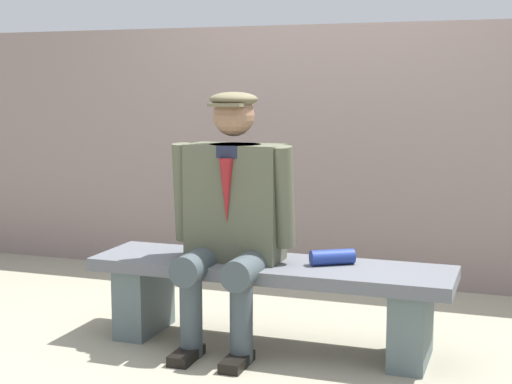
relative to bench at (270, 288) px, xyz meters
name	(u,v)px	position (x,y,z in m)	size (l,w,h in m)	color
ground_plane	(270,346)	(0.00, 0.00, -0.30)	(30.00, 30.00, 0.00)	gray
bench	(270,288)	(0.00, 0.00, 0.00)	(1.82, 0.47, 0.44)	#585B61
seated_man	(231,212)	(0.18, 0.06, 0.39)	(0.64, 0.58, 1.28)	#4F533F
rolled_magazine	(332,257)	(-0.31, -0.05, 0.17)	(0.08, 0.08, 0.22)	navy
stadium_wall	(340,154)	(0.00, -1.50, 0.55)	(12.00, 0.24, 1.71)	gray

